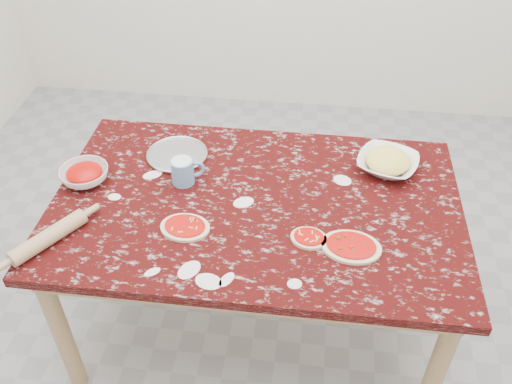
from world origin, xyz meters
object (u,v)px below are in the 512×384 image
object	(u,v)px
worktable	(256,217)
cheese_bowl	(387,164)
pizza_tray	(177,155)
sauce_bowl	(85,175)
flour_mug	(184,171)
rolling_pin	(48,237)

from	to	relation	value
worktable	cheese_bowl	world-z (taller)	cheese_bowl
pizza_tray	cheese_bowl	distance (m)	0.90
sauce_bowl	cheese_bowl	xyz separation A→B (m)	(1.23, 0.23, -0.00)
flour_mug	rolling_pin	world-z (taller)	flour_mug
pizza_tray	sauce_bowl	bearing A→B (deg)	-147.04
cheese_bowl	flour_mug	world-z (taller)	flour_mug
worktable	rolling_pin	world-z (taller)	rolling_pin
worktable	sauce_bowl	size ratio (longest dim) A/B	8.21
worktable	cheese_bowl	xyz separation A→B (m)	(0.52, 0.27, 0.11)
worktable	cheese_bowl	distance (m)	0.60
worktable	rolling_pin	bearing A→B (deg)	-156.02
sauce_bowl	flour_mug	size ratio (longest dim) A/B	1.46
pizza_tray	flour_mug	bearing A→B (deg)	-67.07
worktable	pizza_tray	size ratio (longest dim) A/B	6.21
cheese_bowl	rolling_pin	xyz separation A→B (m)	(-1.23, -0.59, -0.00)
flour_mug	worktable	bearing A→B (deg)	-15.97
cheese_bowl	rolling_pin	size ratio (longest dim) A/B	0.82
sauce_bowl	rolling_pin	world-z (taller)	sauce_bowl
pizza_tray	cheese_bowl	xyz separation A→B (m)	(0.90, 0.02, 0.02)
sauce_bowl	flour_mug	bearing A→B (deg)	6.45
worktable	pizza_tray	distance (m)	0.46
cheese_bowl	flour_mug	bearing A→B (deg)	-167.37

